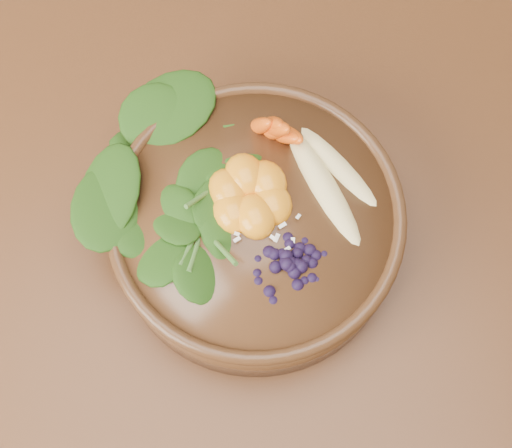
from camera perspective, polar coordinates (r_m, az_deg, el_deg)
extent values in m
plane|color=#381E0F|center=(1.48, -0.15, -12.83)|extent=(4.00, 4.00, 0.00)
cube|color=#542E16|center=(0.76, -0.28, -5.67)|extent=(1.60, 0.90, 0.04)
cylinder|color=#4F2D15|center=(0.72, 0.00, -0.27)|extent=(0.32, 0.32, 0.08)
ellipsoid|color=#E0CC84|center=(0.70, 6.70, 5.03)|extent=(0.08, 0.15, 0.02)
ellipsoid|color=#E0CC84|center=(0.69, 5.52, 3.61)|extent=(0.05, 0.15, 0.02)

